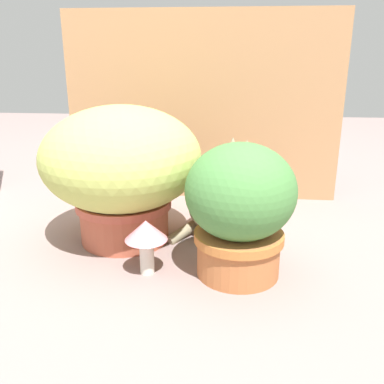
% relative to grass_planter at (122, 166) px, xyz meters
% --- Properties ---
extents(ground_plane, '(6.00, 6.00, 0.00)m').
position_rel_grass_planter_xyz_m(ground_plane, '(0.16, -0.06, -0.25)').
color(ground_plane, gray).
extents(cardboard_backdrop, '(1.11, 0.03, 0.75)m').
position_rel_grass_planter_xyz_m(cardboard_backdrop, '(0.22, 0.47, 0.13)').
color(cardboard_backdrop, tan).
rests_on(cardboard_backdrop, ground).
extents(grass_planter, '(0.50, 0.50, 0.44)m').
position_rel_grass_planter_xyz_m(grass_planter, '(0.00, 0.00, 0.00)').
color(grass_planter, '#B85A41').
rests_on(grass_planter, ground).
extents(leafy_planter, '(0.30, 0.30, 0.37)m').
position_rel_grass_planter_xyz_m(leafy_planter, '(0.37, -0.20, -0.05)').
color(leafy_planter, '#B86A3B').
rests_on(leafy_planter, ground).
extents(cat, '(0.32, 0.32, 0.32)m').
position_rel_grass_planter_xyz_m(cat, '(0.31, 0.13, -0.13)').
color(cat, gray).
rests_on(cat, ground).
extents(mushroom_ornament_pink, '(0.12, 0.12, 0.16)m').
position_rel_grass_planter_xyz_m(mushroom_ornament_pink, '(0.12, -0.22, -0.13)').
color(mushroom_ornament_pink, silver).
rests_on(mushroom_ornament_pink, ground).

